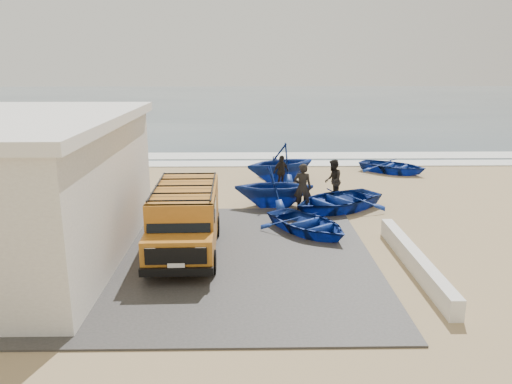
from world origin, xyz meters
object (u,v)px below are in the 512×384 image
object	(u,v)px
parapet	(415,261)
boat_near_right	(336,200)
van	(185,217)
boat_far_left	(281,163)
fisherman_front	(302,187)
boat_near_left	(308,224)
boat_far_right	(393,166)
fisherman_middle	(333,181)
boat_mid_left	(274,186)
fisherman_back	(281,172)

from	to	relation	value
parapet	boat_near_right	size ratio (longest dim) A/B	1.51
van	boat_far_left	world-z (taller)	van
parapet	van	distance (m)	6.90
boat_near_right	fisherman_front	xyz separation A→B (m)	(-1.35, -0.03, 0.54)
van	boat_near_left	world-z (taller)	van
boat_far_right	fisherman_front	xyz separation A→B (m)	(-5.55, -6.83, 0.60)
fisherman_middle	boat_far_left	bearing A→B (deg)	-138.39
van	boat_near_right	bearing A→B (deg)	37.30
boat_mid_left	boat_far_right	bearing A→B (deg)	-48.80
fisherman_middle	fisherman_back	size ratio (longest dim) A/B	1.16
parapet	van	bearing A→B (deg)	167.33
boat_mid_left	boat_far_right	xyz separation A→B (m)	(6.63, 6.16, -0.48)
fisherman_middle	parapet	bearing A→B (deg)	21.43
boat_far_right	fisherman_front	size ratio (longest dim) A/B	1.82
boat_near_left	boat_mid_left	bearing A→B (deg)	70.20
boat_near_right	fisherman_middle	xyz separation A→B (m)	(0.09, 1.36, 0.48)
van	fisherman_front	distance (m)	5.95
van	boat_far_right	world-z (taller)	van
van	boat_mid_left	bearing A→B (deg)	57.54
boat_mid_left	boat_far_right	world-z (taller)	boat_mid_left
fisherman_back	boat_far_left	bearing A→B (deg)	49.68
boat_near_left	fisherman_back	xyz separation A→B (m)	(-0.50, 6.40, 0.42)
boat_far_right	fisherman_back	bearing A→B (deg)	152.42
van	fisherman_back	xyz separation A→B (m)	(3.50, 8.04, -0.36)
boat_mid_left	boat_far_left	size ratio (longest dim) A/B	0.89
fisherman_back	parapet	bearing A→B (deg)	-109.50
boat_near_left	boat_far_right	world-z (taller)	boat_far_right
parapet	boat_near_right	distance (m)	5.98
parapet	boat_mid_left	bearing A→B (deg)	119.51
parapet	boat_near_left	size ratio (longest dim) A/B	1.76
boat_near_right	boat_far_right	size ratio (longest dim) A/B	1.15
parapet	boat_near_right	xyz separation A→B (m)	(-1.24, 5.85, 0.14)
fisherman_front	fisherman_back	world-z (taller)	fisherman_front
parapet	fisherman_middle	xyz separation A→B (m)	(-1.16, 7.20, 0.62)
boat_far_left	boat_near_right	bearing A→B (deg)	-5.74
boat_mid_left	parapet	bearing A→B (deg)	-152.20
boat_far_right	fisherman_back	world-z (taller)	fisherman_back
parapet	fisherman_back	world-z (taller)	fisherman_back
boat_far_left	fisherman_back	bearing A→B (deg)	-29.27
boat_far_left	boat_far_right	size ratio (longest dim) A/B	1.04
van	boat_near_right	size ratio (longest dim) A/B	1.24
van	fisherman_front	world-z (taller)	van
parapet	boat_mid_left	world-z (taller)	boat_mid_left
parapet	boat_far_left	size ratio (longest dim) A/B	1.66
van	fisherman_middle	distance (m)	7.94
boat_near_left	boat_near_right	distance (m)	3.07
boat_mid_left	fisherman_middle	world-z (taller)	fisherman_middle
boat_near_left	fisherman_back	world-z (taller)	fisherman_back
fisherman_front	boat_mid_left	bearing A→B (deg)	-24.63
van	boat_near_right	xyz separation A→B (m)	(5.44, 4.34, -0.72)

